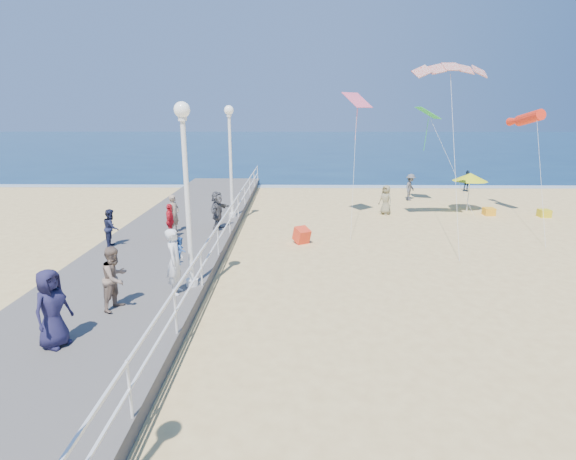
{
  "coord_description": "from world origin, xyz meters",
  "views": [
    {
      "loc": [
        -2.3,
        -12.54,
        5.47
      ],
      "look_at": [
        -2.5,
        2.0,
        1.6
      ],
      "focal_mm": 28.0,
      "sensor_mm": 36.0,
      "label": 1
    }
  ],
  "objects_px": {
    "lamp_post_far": "(230,150)",
    "box_kite": "(302,237)",
    "beach_umbrella": "(470,177)",
    "spectator_1": "(115,278)",
    "spectator_3": "(170,221)",
    "toddler_held": "(181,250)",
    "spectator_6": "(174,214)",
    "beach_walker_a": "(410,187)",
    "woman_holding_toddler": "(175,261)",
    "beach_chair_right": "(544,213)",
    "beach_walker_c": "(386,200)",
    "spectator_7": "(111,228)",
    "spectator_5": "(218,210)",
    "beach_walker_b": "(467,181)",
    "lamp_post_mid": "(186,177)",
    "beach_chair_left": "(489,211)",
    "spectator_4": "(52,308)"
  },
  "relations": [
    {
      "from": "spectator_7",
      "to": "woman_holding_toddler",
      "type": "bearing_deg",
      "value": -156.32
    },
    {
      "from": "spectator_5",
      "to": "beach_walker_a",
      "type": "height_order",
      "value": "spectator_5"
    },
    {
      "from": "lamp_post_far",
      "to": "beach_chair_left",
      "type": "bearing_deg",
      "value": 9.63
    },
    {
      "from": "lamp_post_far",
      "to": "spectator_7",
      "type": "bearing_deg",
      "value": -128.55
    },
    {
      "from": "toddler_held",
      "to": "beach_walker_b",
      "type": "relative_size",
      "value": 0.53
    },
    {
      "from": "spectator_4",
      "to": "spectator_7",
      "type": "xyz_separation_m",
      "value": [
        -1.73,
        7.62,
        -0.17
      ]
    },
    {
      "from": "spectator_4",
      "to": "lamp_post_far",
      "type": "bearing_deg",
      "value": 10.38
    },
    {
      "from": "spectator_5",
      "to": "box_kite",
      "type": "bearing_deg",
      "value": -87.89
    },
    {
      "from": "lamp_post_far",
      "to": "beach_umbrella",
      "type": "xyz_separation_m",
      "value": [
        12.83,
        3.39,
        -1.75
      ]
    },
    {
      "from": "box_kite",
      "to": "beach_chair_right",
      "type": "relative_size",
      "value": 1.09
    },
    {
      "from": "spectator_6",
      "to": "beach_chair_right",
      "type": "distance_m",
      "value": 19.09
    },
    {
      "from": "beach_umbrella",
      "to": "spectator_3",
      "type": "bearing_deg",
      "value": -153.68
    },
    {
      "from": "beach_walker_a",
      "to": "toddler_held",
      "type": "bearing_deg",
      "value": 178.48
    },
    {
      "from": "spectator_3",
      "to": "spectator_6",
      "type": "xyz_separation_m",
      "value": [
        -0.08,
        0.99,
        0.09
      ]
    },
    {
      "from": "woman_holding_toddler",
      "to": "spectator_5",
      "type": "bearing_deg",
      "value": -1.22
    },
    {
      "from": "beach_walker_c",
      "to": "box_kite",
      "type": "relative_size",
      "value": 2.67
    },
    {
      "from": "beach_walker_a",
      "to": "beach_walker_b",
      "type": "distance_m",
      "value": 5.79
    },
    {
      "from": "spectator_3",
      "to": "beach_chair_left",
      "type": "bearing_deg",
      "value": -73.52
    },
    {
      "from": "toddler_held",
      "to": "spectator_1",
      "type": "relative_size",
      "value": 0.46
    },
    {
      "from": "spectator_5",
      "to": "box_kite",
      "type": "height_order",
      "value": "spectator_5"
    },
    {
      "from": "spectator_4",
      "to": "beach_chair_right",
      "type": "bearing_deg",
      "value": -31.59
    },
    {
      "from": "lamp_post_far",
      "to": "beach_chair_left",
      "type": "relative_size",
      "value": 9.67
    },
    {
      "from": "spectator_5",
      "to": "beach_walker_b",
      "type": "distance_m",
      "value": 19.56
    },
    {
      "from": "spectator_1",
      "to": "spectator_3",
      "type": "xyz_separation_m",
      "value": [
        -0.37,
        6.69,
        -0.13
      ]
    },
    {
      "from": "beach_walker_a",
      "to": "beach_walker_b",
      "type": "xyz_separation_m",
      "value": [
        4.76,
        3.29,
        -0.1
      ]
    },
    {
      "from": "spectator_5",
      "to": "beach_chair_right",
      "type": "distance_m",
      "value": 17.25
    },
    {
      "from": "lamp_post_mid",
      "to": "beach_chair_left",
      "type": "bearing_deg",
      "value": 39.74
    },
    {
      "from": "spectator_1",
      "to": "spectator_6",
      "type": "xyz_separation_m",
      "value": [
        -0.45,
        7.68,
        -0.03
      ]
    },
    {
      "from": "spectator_3",
      "to": "beach_walker_c",
      "type": "relative_size",
      "value": 0.91
    },
    {
      "from": "spectator_3",
      "to": "spectator_4",
      "type": "bearing_deg",
      "value": 172.97
    },
    {
      "from": "toddler_held",
      "to": "box_kite",
      "type": "bearing_deg",
      "value": -30.87
    },
    {
      "from": "spectator_6",
      "to": "box_kite",
      "type": "height_order",
      "value": "spectator_6"
    },
    {
      "from": "lamp_post_mid",
      "to": "spectator_7",
      "type": "relative_size",
      "value": 3.65
    },
    {
      "from": "lamp_post_mid",
      "to": "spectator_3",
      "type": "bearing_deg",
      "value": 111.38
    },
    {
      "from": "beach_walker_c",
      "to": "beach_chair_right",
      "type": "bearing_deg",
      "value": 43.43
    },
    {
      "from": "spectator_1",
      "to": "beach_chair_right",
      "type": "xyz_separation_m",
      "value": [
        17.97,
        12.55,
        -1.05
      ]
    },
    {
      "from": "lamp_post_far",
      "to": "woman_holding_toddler",
      "type": "relative_size",
      "value": 2.79
    },
    {
      "from": "spectator_7",
      "to": "beach_walker_c",
      "type": "distance_m",
      "value": 14.1
    },
    {
      "from": "beach_walker_c",
      "to": "beach_chair_left",
      "type": "relative_size",
      "value": 2.91
    },
    {
      "from": "lamp_post_far",
      "to": "box_kite",
      "type": "height_order",
      "value": "lamp_post_far"
    },
    {
      "from": "toddler_held",
      "to": "beach_walker_c",
      "type": "height_order",
      "value": "toddler_held"
    },
    {
      "from": "spectator_7",
      "to": "beach_walker_c",
      "type": "bearing_deg",
      "value": -73.11
    },
    {
      "from": "toddler_held",
      "to": "spectator_7",
      "type": "height_order",
      "value": "toddler_held"
    },
    {
      "from": "spectator_1",
      "to": "beach_chair_left",
      "type": "height_order",
      "value": "spectator_1"
    },
    {
      "from": "spectator_6",
      "to": "beach_walker_a",
      "type": "xyz_separation_m",
      "value": [
        12.39,
        9.34,
        -0.38
      ]
    },
    {
      "from": "beach_chair_left",
      "to": "beach_walker_b",
      "type": "bearing_deg",
      "value": 78.55
    },
    {
      "from": "spectator_3",
      "to": "beach_walker_a",
      "type": "xyz_separation_m",
      "value": [
        12.31,
        10.33,
        -0.29
      ]
    },
    {
      "from": "spectator_3",
      "to": "spectator_5",
      "type": "height_order",
      "value": "spectator_5"
    },
    {
      "from": "lamp_post_mid",
      "to": "box_kite",
      "type": "bearing_deg",
      "value": 59.75
    },
    {
      "from": "woman_holding_toddler",
      "to": "spectator_4",
      "type": "bearing_deg",
      "value": 146.43
    }
  ]
}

